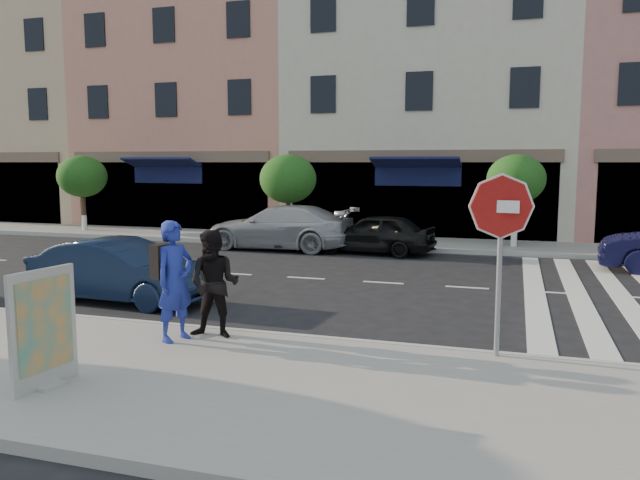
{
  "coord_description": "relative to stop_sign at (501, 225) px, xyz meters",
  "views": [
    {
      "loc": [
        3.02,
        -10.75,
        2.93
      ],
      "look_at": [
        -0.65,
        0.91,
        1.4
      ],
      "focal_mm": 35.0,
      "sensor_mm": 36.0,
      "label": 1
    }
  ],
  "objects": [
    {
      "name": "poster_board",
      "position": [
        -5.29,
        -2.98,
        -1.18
      ],
      "size": [
        0.39,
        0.97,
        1.49
      ],
      "rotation": [
        0.0,
        0.0,
        -0.13
      ],
      "color": "beige",
      "rests_on": "sidewalk_near"
    },
    {
      "name": "street_tree_c",
      "position": [
        0.17,
        12.47,
        0.3
      ],
      "size": [
        1.9,
        1.9,
        3.04
      ],
      "color": "#473323",
      "rests_on": "sidewalk_far"
    },
    {
      "name": "car_near_mid",
      "position": [
        -7.67,
        1.97,
        -1.39
      ],
      "size": [
        4.1,
        1.69,
        1.32
      ],
      "primitive_type": "imported",
      "rotation": [
        0.0,
        0.0,
        1.5
      ],
      "color": "black",
      "rests_on": "ground"
    },
    {
      "name": "building_centre",
      "position": [
        -3.33,
        18.67,
        3.45
      ],
      "size": [
        11.0,
        9.0,
        11.0
      ],
      "primitive_type": "cube",
      "color": "beige",
      "rests_on": "ground"
    },
    {
      "name": "street_tree_wb",
      "position": [
        -7.83,
        12.47,
        0.26
      ],
      "size": [
        2.1,
        2.1,
        3.06
      ],
      "color": "#473323",
      "rests_on": "sidewalk_far"
    },
    {
      "name": "sidewalk_far",
      "position": [
        -2.83,
        12.67,
        -1.98
      ],
      "size": [
        60.0,
        3.0,
        0.15
      ],
      "primitive_type": "cube",
      "color": "gray",
      "rests_on": "ground"
    },
    {
      "name": "sidewalk_near",
      "position": [
        -2.83,
        -2.08,
        -1.98
      ],
      "size": [
        60.0,
        4.5,
        0.15
      ],
      "primitive_type": "cube",
      "color": "gray",
      "rests_on": "ground"
    },
    {
      "name": "car_far_left",
      "position": [
        -7.39,
        10.44,
        -1.31
      ],
      "size": [
        5.19,
        2.22,
        1.49
      ],
      "primitive_type": "imported",
      "rotation": [
        0.0,
        0.0,
        -1.6
      ],
      "color": "#9D9EA3",
      "rests_on": "ground"
    },
    {
      "name": "photographer",
      "position": [
        -4.83,
        -0.66,
        -0.96
      ],
      "size": [
        0.65,
        0.8,
        1.89
      ],
      "primitive_type": "imported",
      "rotation": [
        0.0,
        0.0,
        1.25
      ],
      "color": "navy",
      "rests_on": "sidewalk_near"
    },
    {
      "name": "stop_sign",
      "position": [
        0.0,
        0.0,
        0.0
      ],
      "size": [
        0.93,
        0.14,
        2.63
      ],
      "rotation": [
        0.0,
        0.0,
        -0.11
      ],
      "color": "gray",
      "rests_on": "sidewalk_near"
    },
    {
      "name": "ground",
      "position": [
        -2.83,
        1.67,
        -2.05
      ],
      "size": [
        120.0,
        120.0,
        0.0
      ],
      "primitive_type": "plane",
      "color": "black",
      "rests_on": "ground"
    },
    {
      "name": "car_far_mid",
      "position": [
        -4.1,
        10.38,
        -1.4
      ],
      "size": [
        3.95,
        1.89,
        1.3
      ],
      "primitive_type": "imported",
      "rotation": [
        0.0,
        0.0,
        -1.67
      ],
      "color": "black",
      "rests_on": "ground"
    },
    {
      "name": "building_west_far",
      "position": [
        -24.83,
        18.67,
        3.95
      ],
      "size": [
        12.0,
        9.0,
        12.0
      ],
      "primitive_type": "cube",
      "color": "tan",
      "rests_on": "ground"
    },
    {
      "name": "walker",
      "position": [
        -4.32,
        -0.33,
        -1.04
      ],
      "size": [
        0.91,
        0.75,
        1.72
      ],
      "primitive_type": "imported",
      "rotation": [
        0.0,
        0.0,
        0.12
      ],
      "color": "black",
      "rests_on": "sidewalk_near"
    },
    {
      "name": "building_west_mid",
      "position": [
        -13.83,
        18.67,
        4.95
      ],
      "size": [
        10.0,
        9.0,
        14.0
      ],
      "primitive_type": "cube",
      "color": "tan",
      "rests_on": "ground"
    },
    {
      "name": "street_tree_wa",
      "position": [
        -16.83,
        12.47,
        0.28
      ],
      "size": [
        2.0,
        2.0,
        3.05
      ],
      "color": "#473323",
      "rests_on": "sidewalk_far"
    }
  ]
}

